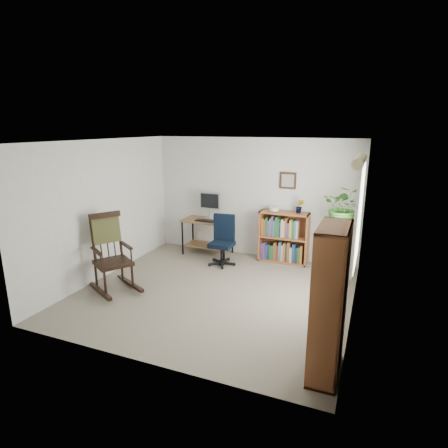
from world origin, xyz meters
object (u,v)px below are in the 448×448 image
at_px(rocking_chair, 112,252).
at_px(low_bookshelf, 284,237).
at_px(desk, 208,237).
at_px(office_chair, 222,240).
at_px(tall_bookshelf, 329,303).

height_order(rocking_chair, low_bookshelf, rocking_chair).
xyz_separation_m(desk, low_bookshelf, (1.58, 0.12, 0.14)).
height_order(office_chair, rocking_chair, rocking_chair).
bearing_deg(rocking_chair, tall_bookshelf, -71.58).
bearing_deg(office_chair, tall_bookshelf, -55.89).
distance_m(rocking_chair, low_bookshelf, 3.24).
bearing_deg(low_bookshelf, desk, -175.66).
bearing_deg(low_bookshelf, tall_bookshelf, -68.95).
bearing_deg(desk, tall_bookshelf, -47.68).
xyz_separation_m(office_chair, low_bookshelf, (1.06, 0.62, 0.01)).
bearing_deg(rocking_chair, office_chair, -2.19).
bearing_deg(desk, low_bookshelf, 4.34).
xyz_separation_m(desk, office_chair, (0.53, -0.50, 0.13)).
relative_size(office_chair, tall_bookshelf, 0.59).
distance_m(desk, tall_bookshelf, 4.21).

